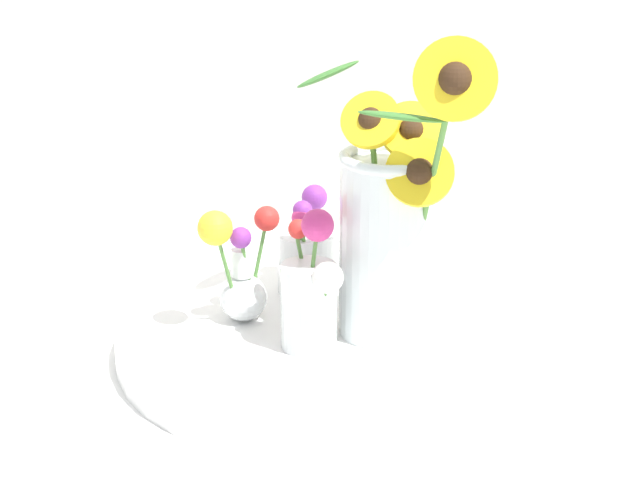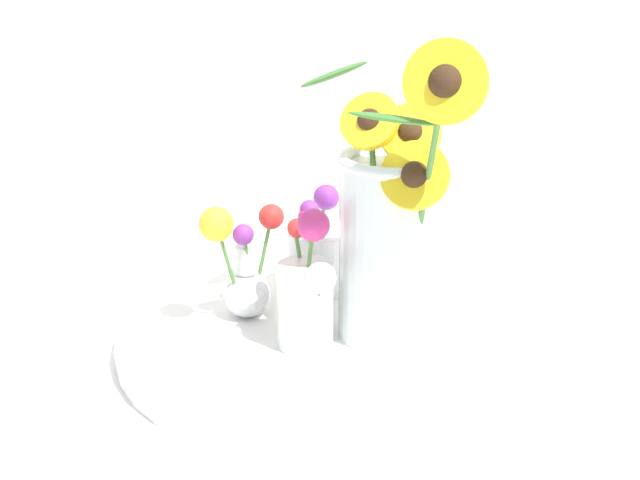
{
  "view_description": "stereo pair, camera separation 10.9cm",
  "coord_description": "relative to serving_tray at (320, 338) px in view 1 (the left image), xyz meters",
  "views": [
    {
      "loc": [
        0.28,
        -0.91,
        0.54
      ],
      "look_at": [
        0.02,
        0.08,
        0.15
      ],
      "focal_mm": 50.0,
      "sensor_mm": 36.0,
      "label": 1
    },
    {
      "loc": [
        0.39,
        -0.88,
        0.54
      ],
      "look_at": [
        0.02,
        0.08,
        0.15
      ],
      "focal_mm": 50.0,
      "sensor_mm": 36.0,
      "label": 2
    }
  ],
  "objects": [
    {
      "name": "mason_jar_sunflowers",
      "position": [
        0.08,
        0.02,
        0.15
      ],
      "size": [
        0.26,
        0.23,
        0.39
      ],
      "color": "silver",
      "rests_on": "serving_tray"
    },
    {
      "name": "vase_small_back",
      "position": [
        -0.05,
        0.11,
        0.07
      ],
      "size": [
        0.08,
        0.11,
        0.15
      ],
      "color": "white",
      "rests_on": "serving_tray"
    },
    {
      "name": "ground_plane",
      "position": [
        -0.02,
        -0.08,
        -0.01
      ],
      "size": [
        6.0,
        6.0,
        0.0
      ],
      "primitive_type": "plane",
      "color": "white"
    },
    {
      "name": "serving_tray",
      "position": [
        0.0,
        0.0,
        0.0
      ],
      "size": [
        0.52,
        0.52,
        0.02
      ],
      "color": "white",
      "rests_on": "ground_plane"
    },
    {
      "name": "vase_small_center",
      "position": [
        0.0,
        -0.05,
        0.08
      ],
      "size": [
        0.08,
        0.08,
        0.18
      ],
      "color": "white",
      "rests_on": "serving_tray"
    },
    {
      "name": "vase_bulb_right",
      "position": [
        -0.11,
        -0.0,
        0.08
      ],
      "size": [
        0.08,
        0.11,
        0.16
      ],
      "color": "white",
      "rests_on": "serving_tray"
    }
  ]
}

